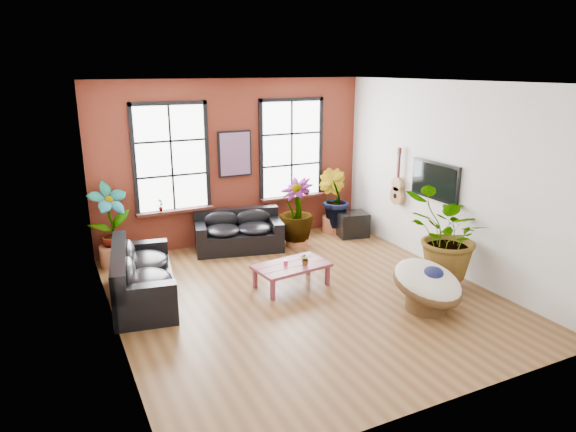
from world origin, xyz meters
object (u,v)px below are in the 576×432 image
sofa_back (238,232)px  coffee_table (291,267)px  sofa_left (140,277)px  papasan_chair (428,284)px

sofa_back → coffee_table: sofa_back is taller
sofa_left → papasan_chair: 4.66m
papasan_chair → sofa_back: bearing=91.2°
coffee_table → sofa_left: bearing=158.3°
coffee_table → papasan_chair: size_ratio=0.93×
sofa_back → sofa_left: sofa_left is taller
sofa_left → coffee_table: sofa_left is taller
coffee_table → papasan_chair: 2.32m
coffee_table → papasan_chair: bearing=-56.0°
sofa_back → coffee_table: 2.24m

